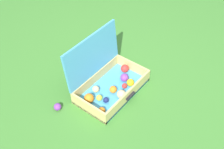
{
  "coord_description": "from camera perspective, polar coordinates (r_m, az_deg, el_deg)",
  "views": [
    {
      "loc": [
        -1.41,
        -1.0,
        1.86
      ],
      "look_at": [
        -0.04,
        0.06,
        0.21
      ],
      "focal_mm": 45.53,
      "sensor_mm": 36.0,
      "label": 1
    }
  ],
  "objects": [
    {
      "name": "open_suitcase",
      "position": [
        2.48,
        -0.97,
        -1.15
      ],
      "size": [
        0.65,
        0.45,
        0.5
      ],
      "color": "#4799C6",
      "rests_on": "ground"
    },
    {
      "name": "stray_ball_on_grass",
      "position": [
        2.42,
        -10.88,
        -6.39
      ],
      "size": [
        0.06,
        0.06,
        0.06
      ],
      "primitive_type": "sphere",
      "color": "purple",
      "rests_on": "ground"
    },
    {
      "name": "ground_plane",
      "position": [
        2.54,
        1.57,
        -3.42
      ],
      "size": [
        16.0,
        16.0,
        0.0
      ],
      "primitive_type": "plane",
      "color": "#3D7A2D"
    }
  ]
}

